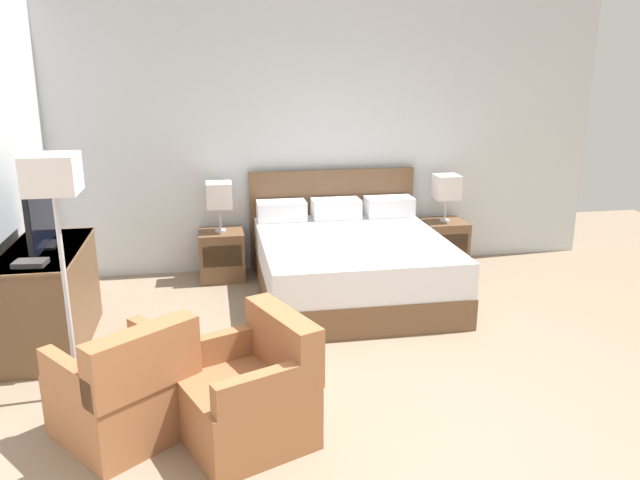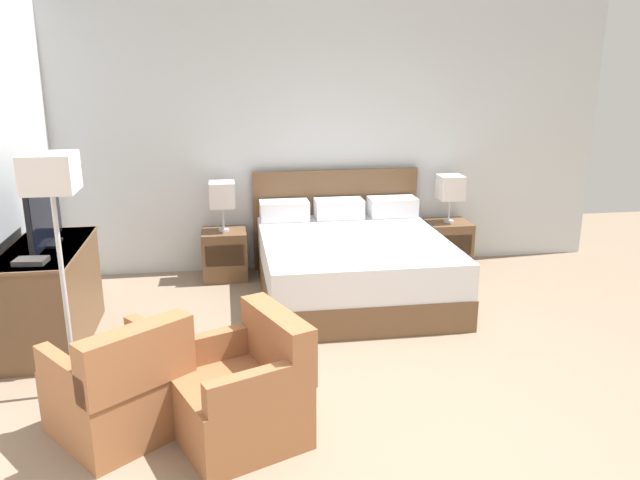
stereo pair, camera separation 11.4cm
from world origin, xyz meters
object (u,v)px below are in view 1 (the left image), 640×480
at_px(dresser, 50,296).
at_px(tv, 42,211).
at_px(bed, 350,263).
at_px(floor_lamp, 55,198).
at_px(nightstand_left, 222,255).
at_px(book_red_cover, 30,263).
at_px(table_lamp_left, 219,196).
at_px(armchair_by_window, 126,393).
at_px(armchair_companion, 251,394).
at_px(nightstand_right, 443,243).
at_px(table_lamp_right, 447,187).

relative_size(dresser, tv, 1.50).
relative_size(bed, floor_lamp, 1.19).
xyz_separation_m(nightstand_left, book_red_cover, (-1.36, -1.77, 0.56)).
height_order(nightstand_left, dresser, dresser).
height_order(table_lamp_left, floor_lamp, floor_lamp).
xyz_separation_m(armchair_by_window, armchair_companion, (0.73, -0.15, 0.00)).
xyz_separation_m(bed, nightstand_right, (1.21, 0.69, -0.07)).
height_order(table_lamp_left, armchair_by_window, table_lamp_left).
bearing_deg(table_lamp_right, nightstand_left, -179.97).
height_order(dresser, armchair_companion, dresser).
bearing_deg(tv, book_red_cover, -89.10).
bearing_deg(floor_lamp, table_lamp_right, 33.04).
height_order(dresser, floor_lamp, floor_lamp).
xyz_separation_m(bed, armchair_by_window, (-1.84, -2.08, -0.04)).
height_order(nightstand_left, nightstand_right, same).
bearing_deg(nightstand_left, tv, -136.82).
xyz_separation_m(tv, book_red_cover, (0.01, -0.49, -0.26)).
relative_size(bed, tv, 2.40).
height_order(book_red_cover, armchair_by_window, book_red_cover).
relative_size(nightstand_right, armchair_companion, 0.57).
xyz_separation_m(table_lamp_right, armchair_by_window, (-3.05, -2.77, -0.60)).
bearing_deg(armchair_companion, book_red_cover, 141.68).
distance_m(nightstand_right, dresser, 4.02).
xyz_separation_m(tv, armchair_by_window, (0.73, -1.49, -0.80)).
height_order(bed, table_lamp_left, bed).
bearing_deg(dresser, tv, 87.97).
height_order(table_lamp_right, floor_lamp, floor_lamp).
relative_size(tv, book_red_cover, 3.73).
distance_m(table_lamp_left, table_lamp_right, 2.41).
bearing_deg(book_red_cover, dresser, 91.41).
relative_size(table_lamp_left, book_red_cover, 2.33).
relative_size(table_lamp_right, floor_lamp, 0.31).
xyz_separation_m(nightstand_right, table_lamp_right, (0.00, 0.00, 0.63)).
height_order(nightstand_left, armchair_companion, armchair_companion).
height_order(nightstand_left, floor_lamp, floor_lamp).
height_order(nightstand_left, book_red_cover, book_red_cover).
xyz_separation_m(dresser, tv, (0.00, 0.07, 0.67)).
height_order(armchair_companion, floor_lamp, floor_lamp).
height_order(nightstand_left, tv, tv).
distance_m(bed, table_lamp_left, 1.50).
bearing_deg(table_lamp_right, bed, -150.18).
relative_size(bed, dresser, 1.60).
xyz_separation_m(dresser, armchair_by_window, (0.73, -1.41, -0.13)).
relative_size(table_lamp_right, armchair_by_window, 0.53).
distance_m(nightstand_left, floor_lamp, 2.71).
bearing_deg(table_lamp_left, table_lamp_right, 0.00).
bearing_deg(floor_lamp, nightstand_right, 33.02).
bearing_deg(book_red_cover, bed, 22.81).
distance_m(dresser, armchair_by_window, 1.60).
distance_m(tv, armchair_by_window, 1.84).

